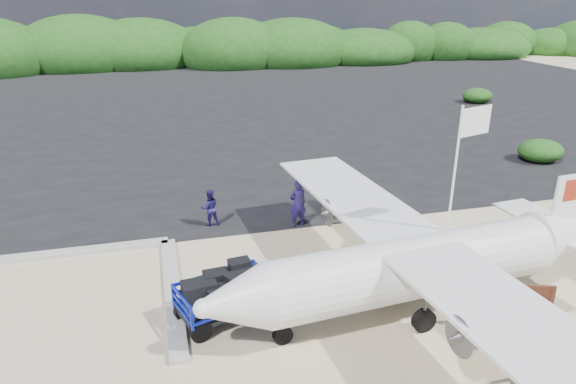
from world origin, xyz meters
name	(u,v)px	position (x,y,z in m)	size (l,w,h in m)	color
ground	(323,298)	(0.00, 0.00, 0.00)	(160.00, 160.00, 0.00)	beige
asphalt_apron	(210,105)	(0.00, 30.00, 0.00)	(90.00, 50.00, 0.04)	#B2B2B2
lagoon	(18,313)	(-9.00, 1.50, 0.00)	(9.00, 7.00, 0.40)	#B2B2B2
vegetation_band	(188,65)	(0.00, 55.00, 0.00)	(124.00, 8.00, 4.40)	#B2B2B2
baggage_cart	(226,318)	(-3.06, -0.28, 0.00)	(2.90, 1.66, 1.45)	#0B1BA7
flagpole	(438,300)	(3.39, -1.02, 0.00)	(1.21, 0.50, 6.05)	white
signboard	(514,332)	(4.61, -2.97, 0.00)	(1.87, 0.18, 1.54)	#4F2616
crew_a	(298,204)	(0.63, 5.21, 0.99)	(0.72, 0.47, 1.98)	#1C1550
crew_b	(210,208)	(-2.76, 6.18, 0.78)	(0.75, 0.59, 1.55)	#1C1550
crew_c	(398,233)	(3.41, 2.00, 0.87)	(1.02, 0.42, 1.73)	#1C1550
aircraft_large	(444,109)	(17.99, 23.38, 0.00)	(15.81, 15.81, 4.74)	#B2B2B2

